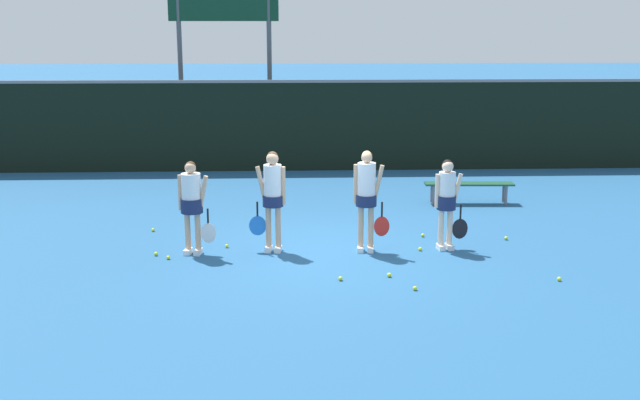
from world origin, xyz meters
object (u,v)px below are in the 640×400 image
(tennis_ball_2, at_px, (389,275))
(tennis_ball_7, at_px, (341,279))
(scoreboard, at_px, (224,11))
(player_3, at_px, (447,198))
(tennis_ball_1, at_px, (559,279))
(tennis_ball_8, at_px, (420,249))
(tennis_ball_3, at_px, (227,246))
(tennis_ball_9, at_px, (153,230))
(tennis_ball_4, at_px, (168,257))
(bench_courtside, at_px, (469,186))
(tennis_ball_5, at_px, (156,254))
(tennis_ball_0, at_px, (423,235))
(player_0, at_px, (192,200))
(player_2, at_px, (367,193))
(player_1, at_px, (272,193))
(tennis_ball_10, at_px, (506,238))
(tennis_ball_6, at_px, (415,288))

(tennis_ball_2, xyz_separation_m, tennis_ball_7, (-0.79, -0.14, -0.00))
(scoreboard, height_order, player_3, scoreboard)
(tennis_ball_1, distance_m, tennis_ball_8, 2.57)
(player_3, distance_m, tennis_ball_7, 2.75)
(tennis_ball_3, height_order, tennis_ball_9, tennis_ball_9)
(tennis_ball_4, bearing_deg, scoreboard, 88.58)
(tennis_ball_3, xyz_separation_m, tennis_ball_7, (1.94, -1.89, 0.00))
(bench_courtside, height_order, player_3, player_3)
(tennis_ball_2, height_order, tennis_ball_8, tennis_ball_2)
(player_3, bearing_deg, bench_courtside, 63.65)
(tennis_ball_1, height_order, tennis_ball_9, same)
(tennis_ball_4, bearing_deg, tennis_ball_8, 4.08)
(tennis_ball_5, bearing_deg, tennis_ball_4, -40.99)
(tennis_ball_0, relative_size, tennis_ball_3, 0.99)
(scoreboard, relative_size, tennis_ball_7, 82.03)
(player_0, xyz_separation_m, tennis_ball_9, (-0.98, 1.51, -0.94))
(bench_courtside, relative_size, tennis_ball_7, 29.06)
(tennis_ball_7, bearing_deg, tennis_ball_9, 138.74)
(player_3, distance_m, tennis_ball_5, 5.23)
(tennis_ball_9, bearing_deg, player_3, -14.34)
(tennis_ball_3, height_order, tennis_ball_4, same)
(tennis_ball_5, bearing_deg, player_2, 2.13)
(scoreboard, relative_size, tennis_ball_9, 83.94)
(player_1, height_order, tennis_ball_8, player_1)
(bench_courtside, relative_size, player_3, 1.23)
(bench_courtside, xyz_separation_m, tennis_ball_10, (0.01, -2.99, -0.38))
(player_1, xyz_separation_m, tennis_ball_5, (-2.05, -0.20, -1.04))
(player_0, bearing_deg, tennis_ball_5, -161.36)
(tennis_ball_0, xyz_separation_m, tennis_ball_5, (-4.88, -1.01, 0.00))
(player_0, xyz_separation_m, tennis_ball_6, (3.60, -2.04, -0.94))
(tennis_ball_6, bearing_deg, tennis_ball_1, 8.04)
(tennis_ball_2, bearing_deg, tennis_ball_5, 161.64)
(player_0, height_order, tennis_ball_2, player_0)
(tennis_ball_8, relative_size, tennis_ball_10, 1.01)
(tennis_ball_4, height_order, tennis_ball_10, tennis_ball_10)
(tennis_ball_3, bearing_deg, bench_courtside, 32.27)
(tennis_ball_2, relative_size, tennis_ball_10, 1.03)
(bench_courtside, relative_size, tennis_ball_10, 29.17)
(bench_courtside, relative_size, tennis_ball_1, 29.59)
(player_0, distance_m, tennis_ball_5, 1.15)
(tennis_ball_0, xyz_separation_m, tennis_ball_1, (1.71, -2.61, 0.00))
(scoreboard, bearing_deg, bench_courtside, -45.13)
(tennis_ball_4, bearing_deg, tennis_ball_2, -16.49)
(tennis_ball_9, bearing_deg, player_2, -19.97)
(tennis_ball_6, bearing_deg, player_2, 104.58)
(bench_courtside, xyz_separation_m, player_0, (-5.76, -3.63, 0.56))
(tennis_ball_3, bearing_deg, tennis_ball_9, 142.84)
(tennis_ball_7, bearing_deg, tennis_ball_8, 45.19)
(tennis_ball_1, bearing_deg, tennis_ball_6, -171.96)
(tennis_ball_2, bearing_deg, scoreboard, 107.43)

